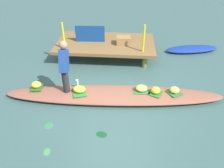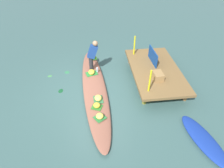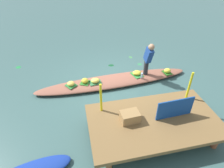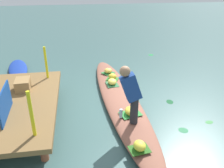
# 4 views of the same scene
# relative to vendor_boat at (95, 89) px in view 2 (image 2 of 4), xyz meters

# --- Properties ---
(canal_water) EXTENTS (40.00, 40.00, 0.00)m
(canal_water) POSITION_rel_vendor_boat_xyz_m (0.00, 0.00, -0.10)
(canal_water) COLOR #395B58
(canal_water) RESTS_ON ground
(dock_platform) EXTENTS (3.20, 1.80, 0.48)m
(dock_platform) POSITION_rel_vendor_boat_xyz_m (-0.45, 2.36, 0.32)
(dock_platform) COLOR brown
(dock_platform) RESTS_ON ground
(vendor_boat) EXTENTS (5.44, 1.12, 0.19)m
(vendor_boat) POSITION_rel_vendor_boat_xyz_m (0.00, 0.00, 0.00)
(vendor_boat) COLOR #8E5542
(vendor_boat) RESTS_ON ground
(moored_boat) EXTENTS (1.95, 0.97, 0.16)m
(moored_boat) POSITION_rel_vendor_boat_xyz_m (2.53, 2.92, -0.01)
(moored_boat) COLOR navy
(moored_boat) RESTS_ON ground
(leaf_mat_0) EXTENTS (0.40, 0.41, 0.01)m
(leaf_mat_0) POSITION_rel_vendor_boat_xyz_m (1.02, 0.03, 0.10)
(leaf_mat_0) COLOR #2F7629
(leaf_mat_0) RESTS_ON vendor_boat
(banana_bunch_0) EXTENTS (0.31, 0.31, 0.16)m
(banana_bunch_0) POSITION_rel_vendor_boat_xyz_m (1.02, 0.03, 0.18)
(banana_bunch_0) COLOR gold
(banana_bunch_0) RESTS_ON vendor_boat
(leaf_mat_1) EXTENTS (0.42, 0.51, 0.01)m
(leaf_mat_1) POSITION_rel_vendor_boat_xyz_m (-0.84, -0.07, 0.10)
(leaf_mat_1) COLOR #2B8036
(leaf_mat_1) RESTS_ON vendor_boat
(banana_bunch_1) EXTENTS (0.34, 0.28, 0.15)m
(banana_bunch_1) POSITION_rel_vendor_boat_xyz_m (-0.84, -0.07, 0.18)
(banana_bunch_1) COLOR yellow
(banana_bunch_1) RESTS_ON vendor_boat
(leaf_mat_2) EXTENTS (0.32, 0.38, 0.01)m
(leaf_mat_2) POSITION_rel_vendor_boat_xyz_m (-1.96, 0.03, 0.10)
(leaf_mat_2) COLOR #28611C
(leaf_mat_2) RESTS_ON vendor_boat
(banana_bunch_2) EXTENTS (0.27, 0.23, 0.16)m
(banana_bunch_2) POSITION_rel_vendor_boat_xyz_m (-1.96, 0.03, 0.18)
(banana_bunch_2) COLOR yellow
(banana_bunch_2) RESTS_ON vendor_boat
(leaf_mat_3) EXTENTS (0.42, 0.33, 0.01)m
(leaf_mat_3) POSITION_rel_vendor_boat_xyz_m (0.68, 0.09, 0.10)
(leaf_mat_3) COLOR #347144
(leaf_mat_3) RESTS_ON vendor_boat
(banana_bunch_3) EXTENTS (0.30, 0.25, 0.15)m
(banana_bunch_3) POSITION_rel_vendor_boat_xyz_m (0.68, 0.09, 0.18)
(banana_bunch_3) COLOR #F3DB54
(banana_bunch_3) RESTS_ON vendor_boat
(leaf_mat_4) EXTENTS (0.43, 0.44, 0.01)m
(leaf_mat_4) POSITION_rel_vendor_boat_xyz_m (1.48, 0.09, 0.10)
(leaf_mat_4) COLOR #2B7637
(leaf_mat_4) RESTS_ON vendor_boat
(banana_bunch_4) EXTENTS (0.30, 0.30, 0.15)m
(banana_bunch_4) POSITION_rel_vendor_boat_xyz_m (1.48, 0.09, 0.17)
(banana_bunch_4) COLOR #F9CE52
(banana_bunch_4) RESTS_ON vendor_boat
(vendor_person) EXTENTS (0.21, 0.45, 1.23)m
(vendor_person) POSITION_rel_vendor_boat_xyz_m (-1.16, 0.02, 0.80)
(vendor_person) COLOR #28282D
(vendor_person) RESTS_ON vendor_boat
(water_bottle) EXTENTS (0.07, 0.07, 0.20)m
(water_bottle) POSITION_rel_vendor_boat_xyz_m (-0.94, 0.16, 0.19)
(water_bottle) COLOR silver
(water_bottle) RESTS_ON vendor_boat
(market_banner) EXTENTS (0.95, 0.08, 0.53)m
(market_banner) POSITION_rel_vendor_boat_xyz_m (-0.95, 2.36, 0.65)
(market_banner) COLOR navy
(market_banner) RESTS_ON dock_platform
(railing_post_west) EXTENTS (0.06, 0.06, 0.82)m
(railing_post_west) POSITION_rel_vendor_boat_xyz_m (-1.65, 1.76, 0.79)
(railing_post_west) COLOR yellow
(railing_post_west) RESTS_ON dock_platform
(railing_post_east) EXTENTS (0.06, 0.06, 0.82)m
(railing_post_east) POSITION_rel_vendor_boat_xyz_m (0.75, 1.76, 0.79)
(railing_post_east) COLOR yellow
(railing_post_east) RESTS_ON dock_platform
(produce_crate) EXTENTS (0.46, 0.35, 0.25)m
(produce_crate) POSITION_rel_vendor_boat_xyz_m (0.14, 2.26, 0.51)
(produce_crate) COLOR #987445
(produce_crate) RESTS_ON dock_platform
(drifting_plant_0) EXTENTS (0.26, 0.21, 0.01)m
(drifting_plant_0) POSITION_rel_vendor_boat_xyz_m (-0.15, -1.24, -0.09)
(drifting_plant_0) COLOR #134B26
(drifting_plant_0) RESTS_ON ground
(drifting_plant_2) EXTENTS (0.27, 0.27, 0.01)m
(drifting_plant_2) POSITION_rel_vendor_boat_xyz_m (-1.32, -1.08, -0.09)
(drifting_plant_2) COLOR #30794C
(drifting_plant_2) RESTS_ON ground
(drifting_plant_3) EXTENTS (0.17, 0.21, 0.01)m
(drifting_plant_3) POSITION_rel_vendor_boat_xyz_m (-1.13, -1.76, -0.09)
(drifting_plant_3) COLOR #428B49
(drifting_plant_3) RESTS_ON ground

